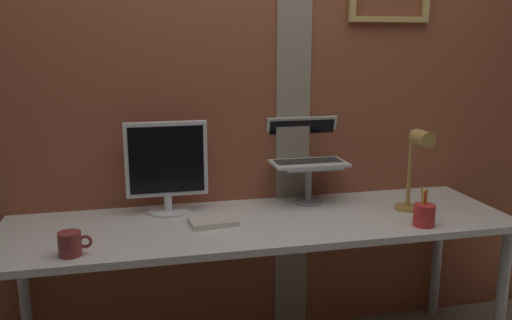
# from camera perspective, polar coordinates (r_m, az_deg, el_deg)

# --- Properties ---
(brick_wall_back) EXTENTS (3.47, 0.16, 2.47)m
(brick_wall_back) POSITION_cam_1_polar(r_m,az_deg,el_deg) (2.63, -0.69, 6.91)
(brick_wall_back) COLOR brown
(brick_wall_back) RESTS_ON ground_plane
(desk) EXTENTS (2.22, 0.65, 0.72)m
(desk) POSITION_cam_1_polar(r_m,az_deg,el_deg) (2.39, 0.55, -7.91)
(desk) COLOR white
(desk) RESTS_ON ground_plane
(monitor) EXTENTS (0.37, 0.18, 0.42)m
(monitor) POSITION_cam_1_polar(r_m,az_deg,el_deg) (2.44, -9.49, -0.39)
(monitor) COLOR white
(monitor) RESTS_ON desk
(laptop_stand) EXTENTS (0.28, 0.22, 0.19)m
(laptop_stand) POSITION_cam_1_polar(r_m,az_deg,el_deg) (2.59, 5.61, -1.79)
(laptop_stand) COLOR gray
(laptop_stand) RESTS_ON desk
(laptop) EXTENTS (0.36, 0.27, 0.21)m
(laptop) POSITION_cam_1_polar(r_m,az_deg,el_deg) (2.63, 5.20, 1.14)
(laptop) COLOR silver
(laptop) RESTS_ON laptop_stand
(desk_lamp) EXTENTS (0.12, 0.20, 0.39)m
(desk_lamp) POSITION_cam_1_polar(r_m,az_deg,el_deg) (2.51, 16.69, -0.16)
(desk_lamp) COLOR tan
(desk_lamp) RESTS_ON desk
(pen_cup) EXTENTS (0.09, 0.09, 0.17)m
(pen_cup) POSITION_cam_1_polar(r_m,az_deg,el_deg) (2.39, 17.46, -5.59)
(pen_cup) COLOR red
(pen_cup) RESTS_ON desk
(coffee_mug) EXTENTS (0.12, 0.08, 0.09)m
(coffee_mug) POSITION_cam_1_polar(r_m,az_deg,el_deg) (2.09, -19.13, -8.43)
(coffee_mug) COLOR maroon
(coffee_mug) RESTS_ON desk
(paper_clutter_stack) EXTENTS (0.21, 0.16, 0.02)m
(paper_clutter_stack) POSITION_cam_1_polar(r_m,az_deg,el_deg) (2.32, -4.58, -6.52)
(paper_clutter_stack) COLOR silver
(paper_clutter_stack) RESTS_ON desk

